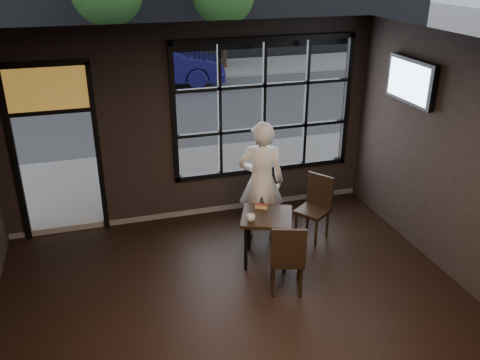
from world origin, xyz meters
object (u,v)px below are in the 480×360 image
object	(u,v)px
man	(261,181)
navy_car	(159,64)
cafe_table	(266,238)
chair_near	(287,256)

from	to	relation	value
man	navy_car	bearing A→B (deg)	-72.76
cafe_table	navy_car	size ratio (longest dim) A/B	0.18
chair_near	man	bearing A→B (deg)	-76.20
cafe_table	man	size ratio (longest dim) A/B	0.40
man	navy_car	size ratio (longest dim) A/B	0.45
chair_near	man	world-z (taller)	man
cafe_table	navy_car	xyz separation A→B (m)	(0.08, 10.85, 0.42)
cafe_table	man	xyz separation A→B (m)	(0.14, 0.69, 0.58)
cafe_table	chair_near	distance (m)	0.73
chair_near	navy_car	bearing A→B (deg)	-71.81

